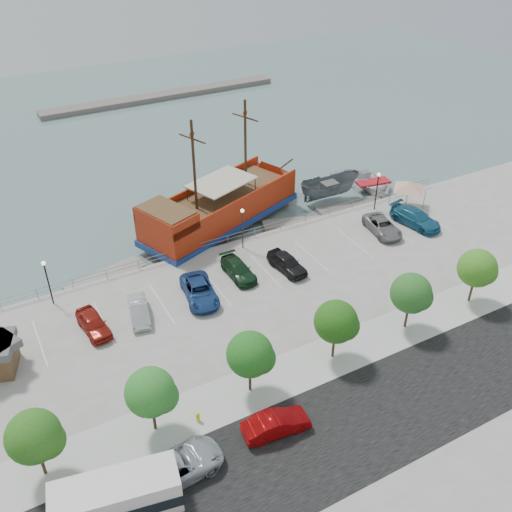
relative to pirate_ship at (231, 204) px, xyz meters
name	(u,v)px	position (x,y,z in m)	size (l,w,h in m)	color
ground	(276,292)	(-1.97, -12.99, -2.23)	(160.00, 160.00, 0.00)	slate
land_slab	(447,467)	(-1.97, -33.99, -1.83)	(100.00, 58.00, 1.20)	gray
street	(395,406)	(-1.97, -28.99, -1.22)	(100.00, 8.00, 0.04)	black
sidewalk	(343,352)	(-1.97, -22.99, -1.22)	(100.00, 4.00, 0.05)	silver
seawall_railing	(237,237)	(-1.97, -5.19, -0.71)	(50.00, 0.06, 1.00)	gray
far_shore	(162,96)	(8.03, 42.01, -1.83)	(40.00, 3.00, 0.80)	#665C53
pirate_ship	(231,204)	(0.00, 0.00, 0.00)	(21.43, 12.64, 13.33)	#A4250C
patrol_boat	(329,189)	(11.97, -0.93, -0.83)	(2.73, 7.26, 2.81)	slate
speedboat	(373,185)	(17.88, -1.39, -1.56)	(4.64, 6.50, 1.35)	silver
dock_west	(106,277)	(-14.84, -3.79, -2.02)	(7.53, 2.15, 0.43)	gray
dock_mid	(294,223)	(5.60, -3.79, -2.04)	(6.76, 1.93, 0.39)	gray
dock_east	(351,207)	(12.98, -3.79, -2.01)	(7.83, 2.24, 0.45)	#6A645B
canopy_tent	(410,181)	(17.43, -7.61, 1.77)	(4.16, 4.16, 3.45)	slate
street_van	(177,466)	(-16.98, -26.90, -0.42)	(2.68, 5.81, 1.61)	#AEB3BC
street_sedan	(276,424)	(-10.17, -26.96, -0.50)	(1.56, 4.46, 1.47)	#8F0607
shuttle_bus	(117,498)	(-20.78, -27.49, -0.01)	(7.48, 3.78, 2.52)	silver
fire_hydrant	(198,417)	(-14.28, -23.79, -0.80)	(0.27, 0.27, 0.79)	yellow
lamp_post_left	(46,275)	(-19.97, -6.49, 1.71)	(0.36, 0.36, 4.28)	black
lamp_post_mid	(242,221)	(-1.97, -6.49, 1.71)	(0.36, 0.36, 4.28)	black
lamp_post_right	(377,185)	(14.03, -6.49, 1.71)	(0.36, 0.36, 4.28)	black
tree_a	(37,437)	(-23.82, -23.07, 2.07)	(3.30, 3.20, 5.00)	#473321
tree_b	(153,393)	(-16.82, -23.07, 2.07)	(3.30, 3.20, 5.00)	#473321
tree_c	(252,355)	(-9.82, -23.07, 2.07)	(3.30, 3.20, 5.00)	#473321
tree_d	(338,323)	(-2.82, -23.07, 2.07)	(3.30, 3.20, 5.00)	#473321
tree_e	(413,294)	(4.18, -23.07, 2.07)	(3.30, 3.20, 5.00)	#473321
tree_f	(479,269)	(11.18, -23.07, 2.07)	(3.30, 3.20, 5.00)	#473321
parked_car_a	(93,323)	(-17.84, -11.58, -0.50)	(1.74, 4.32, 1.47)	maroon
parked_car_b	(139,311)	(-14.17, -11.72, -0.54)	(1.47, 4.21, 1.39)	#BABBBF
parked_car_c	(200,291)	(-8.82, -11.77, -0.48)	(2.48, 5.38, 1.50)	navy
parked_car_d	(238,270)	(-4.46, -10.43, -0.55)	(1.90, 4.68, 1.36)	#16351E
parked_car_e	(287,263)	(-0.14, -11.70, -0.46)	(1.81, 4.50, 1.53)	black
parked_car_g	(383,226)	(11.68, -10.67, -0.53)	(2.34, 5.07, 1.41)	gray
parked_car_h	(415,218)	(15.59, -11.09, -0.42)	(2.29, 5.63, 1.63)	#1E5F82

